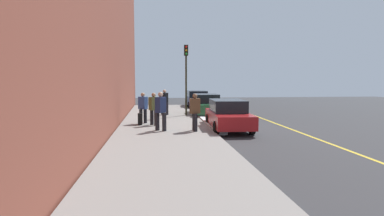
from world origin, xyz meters
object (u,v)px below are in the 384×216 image
Objects in this scene: parked_car_navy at (197,99)px; traffic_light_pole at (186,68)px; rolling_suitcase at (140,119)px; parked_car_red at (228,115)px; pedestrian_navy_coat at (161,110)px; pedestrian_blue_coat at (143,107)px; pedestrian_black_coat at (165,101)px; pedestrian_olive_coat at (154,108)px; pedestrian_brown_coat at (195,111)px; parked_car_green at (206,105)px.

traffic_light_pole reaches higher than parked_car_navy.
traffic_light_pole is 4.79× the size of rolling_suitcase.
parked_car_red is at bearing 16.30° from traffic_light_pole.
pedestrian_navy_coat is at bearing -75.03° from parked_car_red.
pedestrian_blue_coat is 1.73× the size of rolling_suitcase.
pedestrian_black_coat is (-6.88, 0.38, -0.06)m from pedestrian_navy_coat.
parked_car_navy is at bearing 162.25° from pedestrian_olive_coat.
pedestrian_navy_coat reaches higher than pedestrian_blue_coat.
pedestrian_black_coat is at bearing -170.38° from pedestrian_brown_coat.
pedestrian_blue_coat is at bearing 165.46° from rolling_suitcase.
parked_car_navy is at bearing 167.15° from traffic_light_pole.
parked_car_navy is 7.89m from traffic_light_pole.
pedestrian_brown_coat is (13.97, -1.88, 0.32)m from parked_car_navy.
pedestrian_brown_coat is at bearing 41.96° from pedestrian_olive_coat.
pedestrian_black_coat is at bearing -82.18° from parked_car_green.
pedestrian_brown_coat is 7.04m from traffic_light_pole.
parked_car_red is 4.65m from rolling_suitcase.
parked_car_navy is at bearing 158.44° from pedestrian_blue_coat.
rolling_suitcase is at bearing -105.18° from parked_car_red.
pedestrian_black_coat is 1.76× the size of rolling_suitcase.
pedestrian_black_coat reaches higher than parked_car_green.
parked_car_green is 6.37m from parked_car_red.
parked_car_green and parked_car_red have the same top height.
pedestrian_navy_coat reaches higher than pedestrian_olive_coat.
pedestrian_brown_coat is (0.22, 1.58, -0.04)m from pedestrian_navy_coat.
rolling_suitcase is (11.62, -4.52, -0.30)m from parked_car_navy.
rolling_suitcase is (4.75, -1.44, -0.60)m from pedestrian_black_coat.
pedestrian_blue_coat is (4.61, -4.21, 0.29)m from parked_car_green.
pedestrian_blue_coat is (11.08, -4.38, 0.29)m from parked_car_navy.
parked_car_navy is at bearing 178.53° from parked_car_green.
pedestrian_brown_coat reaches higher than parked_car_navy.
pedestrian_blue_coat is at bearing -142.62° from pedestrian_olive_coat.
pedestrian_navy_coat is at bearing 26.41° from rolling_suitcase.
pedestrian_black_coat is at bearing -24.15° from parked_car_navy.
parked_car_navy is 11.91m from pedestrian_blue_coat.
pedestrian_black_coat is (0.40, -2.91, 0.30)m from parked_car_green.
pedestrian_black_coat is 5.00m from rolling_suitcase.
pedestrian_olive_coat is (-0.99, -3.75, 0.30)m from parked_car_red.
pedestrian_olive_coat is 2.86m from pedestrian_brown_coat.
pedestrian_navy_coat reaches higher than pedestrian_brown_coat.
pedestrian_olive_coat reaches higher than parked_car_navy.
pedestrian_black_coat is at bearing 176.83° from pedestrian_navy_coat.
pedestrian_blue_coat is at bearing -35.61° from traffic_light_pole.
pedestrian_olive_coat is 5.50m from traffic_light_pole.
parked_car_green is 2.52× the size of pedestrian_blue_coat.
parked_car_navy is 14.10m from pedestrian_brown_coat.
pedestrian_brown_coat reaches higher than rolling_suitcase.
pedestrian_olive_coat is 0.97× the size of pedestrian_brown_coat.
pedestrian_brown_coat reaches higher than parked_car_red.
pedestrian_blue_coat is at bearing -112.09° from parked_car_red.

